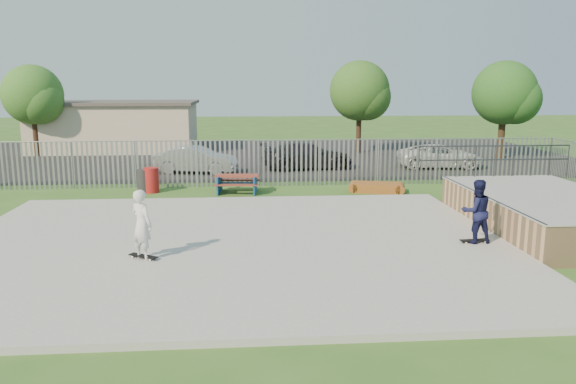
{
  "coord_description": "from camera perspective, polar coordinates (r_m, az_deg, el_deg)",
  "views": [
    {
      "loc": [
        0.42,
        -14.84,
        4.4
      ],
      "look_at": [
        1.72,
        2.0,
        1.1
      ],
      "focal_mm": 35.0,
      "sensor_mm": 36.0,
      "label": 1
    }
  ],
  "objects": [
    {
      "name": "tree_right",
      "position": [
        35.11,
        21.12,
        9.35
      ],
      "size": [
        3.67,
        3.67,
        5.66
      ],
      "color": "#3A2817",
      "rests_on": "ground"
    },
    {
      "name": "fence",
      "position": [
        19.73,
        -2.66,
        1.12
      ],
      "size": [
        26.04,
        16.02,
        2.0
      ],
      "color": "gray",
      "rests_on": "ground"
    },
    {
      "name": "trash_bin_red",
      "position": [
        23.44,
        -13.73,
        1.18
      ],
      "size": [
        0.61,
        0.61,
        1.02
      ],
      "primitive_type": "cylinder",
      "color": "maroon",
      "rests_on": "ground"
    },
    {
      "name": "skateboard_b",
      "position": [
        14.33,
        -14.48,
        -6.4
      ],
      "size": [
        0.79,
        0.58,
        0.08
      ],
      "rotation": [
        0.0,
        0.0,
        -0.54
      ],
      "color": "black",
      "rests_on": "concrete_slab"
    },
    {
      "name": "car_silver",
      "position": [
        27.94,
        -9.33,
        3.26
      ],
      "size": [
        4.21,
        2.14,
        1.32
      ],
      "primitive_type": "imported",
      "rotation": [
        0.0,
        0.0,
        1.38
      ],
      "color": "silver",
      "rests_on": "parking_lot"
    },
    {
      "name": "ground",
      "position": [
        15.48,
        -5.81,
        -5.51
      ],
      "size": [
        120.0,
        120.0,
        0.0
      ],
      "primitive_type": "plane",
      "color": "#316021",
      "rests_on": "ground"
    },
    {
      "name": "quarter_pipe",
      "position": [
        18.69,
        24.77,
        -1.84
      ],
      "size": [
        5.5,
        7.05,
        2.19
      ],
      "color": "tan",
      "rests_on": "ground"
    },
    {
      "name": "tree_left",
      "position": [
        37.13,
        -24.52,
        8.96
      ],
      "size": [
        3.54,
        3.54,
        5.46
      ],
      "color": "#3A2517",
      "rests_on": "ground"
    },
    {
      "name": "funbox",
      "position": [
        23.18,
        9.0,
        0.45
      ],
      "size": [
        2.06,
        1.4,
        0.38
      ],
      "rotation": [
        0.0,
        0.0,
        -0.26
      ],
      "color": "brown",
      "rests_on": "ground"
    },
    {
      "name": "skater_navy",
      "position": [
        15.85,
        18.59,
        -1.87
      ],
      "size": [
        0.9,
        0.73,
        1.73
      ],
      "primitive_type": "imported",
      "rotation": [
        0.0,
        0.0,
        3.24
      ],
      "color": "#121539",
      "rests_on": "concrete_slab"
    },
    {
      "name": "concrete_slab",
      "position": [
        15.46,
        -5.82,
        -5.25
      ],
      "size": [
        15.0,
        12.0,
        0.15
      ],
      "primitive_type": "cube",
      "color": "#9E9E99",
      "rests_on": "ground"
    },
    {
      "name": "trash_bin_grey",
      "position": [
        23.53,
        -14.38,
        1.09
      ],
      "size": [
        0.56,
        0.56,
        0.94
      ],
      "primitive_type": "cylinder",
      "color": "#262628",
      "rests_on": "ground"
    },
    {
      "name": "picnic_table",
      "position": [
        22.81,
        -5.17,
        0.85
      ],
      "size": [
        1.86,
        1.59,
        0.73
      ],
      "rotation": [
        0.0,
        0.0,
        -0.09
      ],
      "color": "maroon",
      "rests_on": "ground"
    },
    {
      "name": "parking_lot",
      "position": [
        34.12,
        -5.09,
        3.63
      ],
      "size": [
        40.0,
        18.0,
        0.02
      ],
      "primitive_type": "cube",
      "color": "black",
      "rests_on": "ground"
    },
    {
      "name": "car_dark",
      "position": [
        28.94,
        1.97,
        3.72
      ],
      "size": [
        4.92,
        2.49,
        1.37
      ],
      "primitive_type": "imported",
      "rotation": [
        0.0,
        0.0,
        1.7
      ],
      "color": "#222227",
      "rests_on": "parking_lot"
    },
    {
      "name": "building",
      "position": [
        38.86,
        -17.03,
        6.46
      ],
      "size": [
        10.4,
        6.4,
        3.2
      ],
      "color": "beige",
      "rests_on": "ground"
    },
    {
      "name": "skater_white",
      "position": [
        14.11,
        -14.64,
        -3.2
      ],
      "size": [
        0.75,
        0.73,
        1.73
      ],
      "primitive_type": "imported",
      "rotation": [
        0.0,
        0.0,
        2.42
      ],
      "color": "silver",
      "rests_on": "concrete_slab"
    },
    {
      "name": "tree_mid",
      "position": [
        35.85,
        7.28,
        10.15
      ],
      "size": [
        3.74,
        3.74,
        5.76
      ],
      "color": "#3C2618",
      "rests_on": "ground"
    },
    {
      "name": "car_white",
      "position": [
        30.37,
        15.2,
        3.54
      ],
      "size": [
        4.52,
        2.35,
        1.22
      ],
      "primitive_type": "imported",
      "rotation": [
        0.0,
        0.0,
        1.49
      ],
      "color": "silver",
      "rests_on": "parking_lot"
    },
    {
      "name": "skateboard_a",
      "position": [
        16.05,
        18.41,
        -4.74
      ],
      "size": [
        0.82,
        0.27,
        0.08
      ],
      "rotation": [
        0.0,
        0.0,
        0.09
      ],
      "color": "black",
      "rests_on": "concrete_slab"
    }
  ]
}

